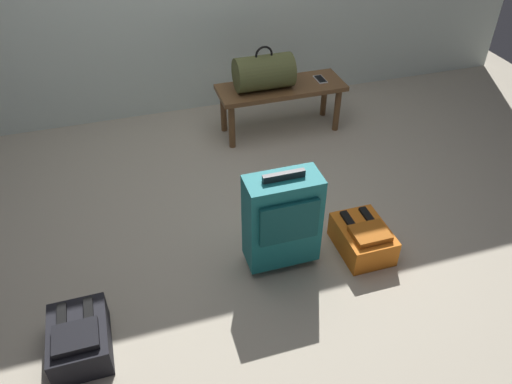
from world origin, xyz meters
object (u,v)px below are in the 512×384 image
bench (281,93)px  cell_phone (320,79)px  duffel_bag_olive (264,72)px  suitcase_upright_teal (282,219)px  backpack_orange (363,238)px  backpack_dark (80,338)px

bench → cell_phone: size_ratio=6.94×
bench → duffel_bag_olive: duffel_bag_olive is taller
cell_phone → suitcase_upright_teal: suitcase_upright_teal is taller
cell_phone → suitcase_upright_teal: bearing=-120.1°
backpack_orange → duffel_bag_olive: bearing=96.0°
bench → backpack_orange: (0.01, -1.47, -0.24)m
duffel_bag_olive → suitcase_upright_teal: (-0.35, -1.42, -0.20)m
bench → backpack_orange: bench is taller
cell_phone → backpack_orange: bearing=-102.3°
cell_phone → backpack_orange: 1.54m
duffel_bag_olive → backpack_dark: (-1.48, -1.70, -0.44)m
backpack_orange → backpack_dark: size_ratio=1.00×
backpack_dark → bench: bearing=46.2°
cell_phone → backpack_dark: 2.62m
duffel_bag_olive → backpack_orange: 1.54m
bench → backpack_dark: size_ratio=2.63×
bench → cell_phone: cell_phone is taller
bench → backpack_dark: (-1.63, -1.70, -0.24)m
suitcase_upright_teal → backpack_dark: bearing=-166.1°
duffel_bag_olive → cell_phone: size_ratio=3.06×
cell_phone → backpack_dark: cell_phone is taller
cell_phone → backpack_orange: size_ratio=0.38×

